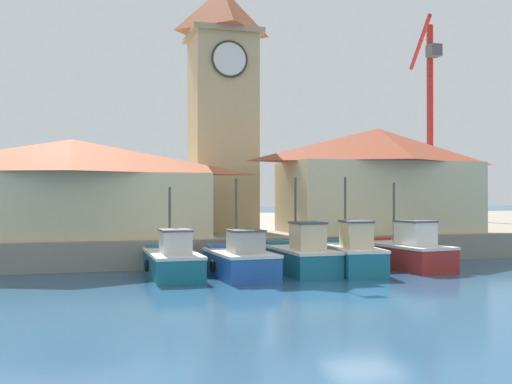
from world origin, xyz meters
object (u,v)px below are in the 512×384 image
object	(u,v)px
fishing_boat_mid_left	(350,254)
dock_worker_near_tower	(173,220)
warehouse_left	(72,187)
warehouse_right	(378,179)
fishing_boat_far_left	(172,260)
port_crane_near	(429,143)
clock_tower	(222,103)
fishing_boat_left_inner	(301,256)
fishing_boat_left_outer	(240,261)
fishing_boat_center	(404,252)

from	to	relation	value
fishing_boat_mid_left	dock_worker_near_tower	size ratio (longest dim) A/B	3.28
warehouse_left	warehouse_right	size ratio (longest dim) A/B	1.22
fishing_boat_far_left	fishing_boat_mid_left	bearing A→B (deg)	-4.00
fishing_boat_far_left	port_crane_near	size ratio (longest dim) A/B	0.29
clock_tower	warehouse_left	bearing A→B (deg)	-155.74
warehouse_left	port_crane_near	world-z (taller)	port_crane_near
fishing_boat_left_inner	dock_worker_near_tower	world-z (taller)	fishing_boat_left_inner
warehouse_left	fishing_boat_left_inner	bearing A→B (deg)	-30.55
fishing_boat_left_outer	warehouse_right	distance (m)	12.20
fishing_boat_left_outer	fishing_boat_center	xyz separation A→B (m)	(7.97, 0.95, 0.06)
fishing_boat_left_outer	warehouse_left	world-z (taller)	warehouse_left
fishing_boat_far_left	warehouse_left	size ratio (longest dim) A/B	0.39
fishing_boat_center	warehouse_left	bearing A→B (deg)	159.54
fishing_boat_mid_left	fishing_boat_center	size ratio (longest dim) A/B	0.98
fishing_boat_center	warehouse_right	world-z (taller)	warehouse_right
fishing_boat_center	warehouse_left	world-z (taller)	warehouse_left
port_crane_near	dock_worker_near_tower	bearing A→B (deg)	-145.37
fishing_boat_far_left	clock_tower	xyz separation A→B (m)	(4.14, 9.18, 7.99)
fishing_boat_left_outer	fishing_boat_left_inner	size ratio (longest dim) A/B	0.90
fishing_boat_left_outer	fishing_boat_center	world-z (taller)	fishing_boat_left_outer
fishing_boat_far_left	warehouse_left	world-z (taller)	warehouse_left
warehouse_left	fishing_boat_left_outer	bearing A→B (deg)	-43.80
fishing_boat_far_left	fishing_boat_center	size ratio (longest dim) A/B	0.94
warehouse_left	warehouse_right	xyz separation A→B (m)	(16.29, 0.22, 0.53)
fishing_boat_center	warehouse_right	distance (m)	6.88
dock_worker_near_tower	fishing_boat_left_outer	bearing A→B (deg)	-67.51
warehouse_right	fishing_boat_far_left	bearing A→B (deg)	-154.99
clock_tower	warehouse_right	world-z (taller)	clock_tower
fishing_boat_mid_left	fishing_boat_left_inner	bearing A→B (deg)	170.53
fishing_boat_left_outer	fishing_boat_center	bearing A→B (deg)	6.80
dock_worker_near_tower	port_crane_near	bearing A→B (deg)	34.63
fishing_boat_far_left	fishing_boat_center	distance (m)	10.61
clock_tower	warehouse_left	world-z (taller)	clock_tower
fishing_boat_far_left	fishing_boat_left_outer	world-z (taller)	fishing_boat_left_outer
fishing_boat_far_left	dock_worker_near_tower	distance (m)	4.33
fishing_boat_far_left	dock_worker_near_tower	world-z (taller)	fishing_boat_far_left
warehouse_left	fishing_boat_mid_left	bearing A→B (deg)	-27.15
warehouse_left	fishing_boat_far_left	bearing A→B (deg)	-53.52
fishing_boat_left_inner	fishing_boat_center	distance (m)	5.07
port_crane_near	clock_tower	bearing A→B (deg)	-150.70
warehouse_left	warehouse_right	bearing A→B (deg)	0.78
warehouse_right	dock_worker_near_tower	world-z (taller)	warehouse_right
fishing_boat_mid_left	port_crane_near	size ratio (longest dim) A/B	0.30
fishing_boat_mid_left	warehouse_left	bearing A→B (deg)	152.85
fishing_boat_center	port_crane_near	distance (m)	26.30
fishing_boat_center	fishing_boat_left_outer	bearing A→B (deg)	-173.20
fishing_boat_mid_left	port_crane_near	distance (m)	28.41
fishing_boat_left_outer	fishing_boat_center	distance (m)	8.03
fishing_boat_mid_left	clock_tower	bearing A→B (deg)	110.02
fishing_boat_mid_left	dock_worker_near_tower	distance (m)	8.56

